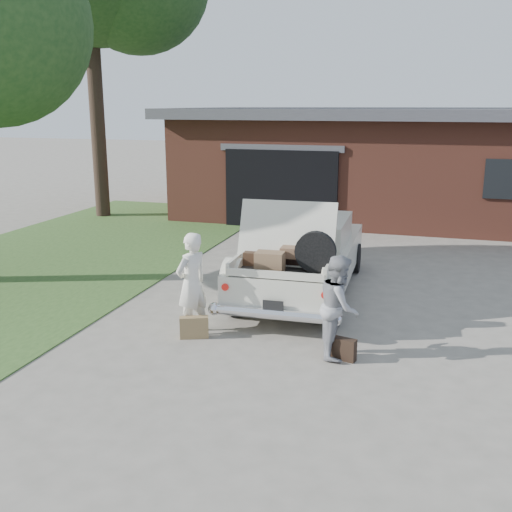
# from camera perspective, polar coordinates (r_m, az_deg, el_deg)

# --- Properties ---
(ground) EXTENTS (90.00, 90.00, 0.00)m
(ground) POSITION_cam_1_polar(r_m,az_deg,el_deg) (9.25, -1.08, -7.50)
(ground) COLOR gray
(ground) RESTS_ON ground
(grass_strip) EXTENTS (6.00, 16.00, 0.02)m
(grass_strip) POSITION_cam_1_polar(r_m,az_deg,el_deg) (14.24, -18.73, -0.38)
(grass_strip) COLOR #2D4C1E
(grass_strip) RESTS_ON ground
(house) EXTENTS (12.80, 7.80, 3.30)m
(house) POSITION_cam_1_polar(r_m,az_deg,el_deg) (19.79, 12.04, 8.89)
(house) COLOR brown
(house) RESTS_ON ground
(sedan) EXTENTS (2.03, 4.85, 1.92)m
(sedan) POSITION_cam_1_polar(r_m,az_deg,el_deg) (11.11, 4.43, 0.03)
(sedan) COLOR beige
(sedan) RESTS_ON ground
(woman_left) EXTENTS (0.58, 0.68, 1.58)m
(woman_left) POSITION_cam_1_polar(r_m,az_deg,el_deg) (9.14, -6.15, -2.62)
(woman_left) COLOR silver
(woman_left) RESTS_ON ground
(woman_right) EXTENTS (0.62, 0.75, 1.45)m
(woman_right) POSITION_cam_1_polar(r_m,az_deg,el_deg) (8.37, 7.95, -4.76)
(woman_right) COLOR gray
(woman_right) RESTS_ON ground
(suitcase_left) EXTENTS (0.45, 0.29, 0.33)m
(suitcase_left) POSITION_cam_1_polar(r_m,az_deg,el_deg) (9.12, -5.91, -6.77)
(suitcase_left) COLOR #95784C
(suitcase_left) RESTS_ON ground
(suitcase_right) EXTENTS (0.43, 0.22, 0.31)m
(suitcase_right) POSITION_cam_1_polar(r_m,az_deg,el_deg) (8.44, 8.15, -8.73)
(suitcase_right) COLOR black
(suitcase_right) RESTS_ON ground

